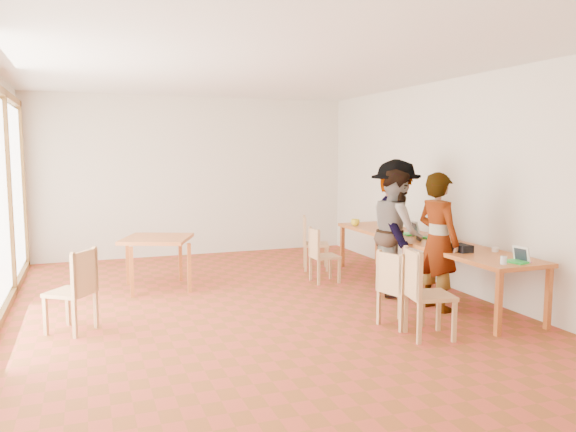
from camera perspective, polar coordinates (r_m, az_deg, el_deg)
name	(u,v)px	position (r m, az deg, el deg)	size (l,w,h in m)	color
ground	(255,309)	(7.19, -3.42, -9.37)	(8.00, 8.00, 0.00)	#AD3F2A
wall_back	(194,176)	(10.82, -9.52, 4.00)	(6.00, 0.10, 3.00)	beige
wall_front	(454,236)	(3.31, 16.47, -1.99)	(6.00, 0.10, 3.00)	beige
wall_right	(457,185)	(8.29, 16.84, 3.03)	(0.10, 8.00, 3.00)	beige
ceiling	(253,64)	(6.99, -3.60, 15.17)	(6.00, 8.00, 0.04)	white
communal_table	(424,242)	(8.12, 13.65, -2.61)	(0.80, 4.00, 0.75)	#C96C2C
side_table	(157,243)	(8.27, -13.17, -2.66)	(0.90, 0.90, 0.75)	#C96C2C
chair_near	(421,284)	(6.12, 13.37, -6.73)	(0.52, 0.52, 0.51)	tan
chair_mid	(395,281)	(6.44, 10.86, -6.51)	(0.49, 0.49, 0.46)	tan
chair_far	(319,249)	(8.45, 3.21, -3.41)	(0.39, 0.39, 0.44)	tan
chair_empty	(310,237)	(9.37, 2.25, -2.17)	(0.53, 0.53, 0.48)	tan
chair_spare	(78,282)	(6.54, -20.59, -6.28)	(0.60, 0.60, 0.49)	tan
person_near	(438,242)	(7.21, 14.99, -2.52)	(0.63, 0.41, 1.72)	gray
person_mid	(397,232)	(7.91, 10.98, -1.57)	(0.84, 0.66, 1.74)	gray
person_far	(395,225)	(8.07, 10.83, -0.95)	(1.20, 0.69, 1.86)	gray
laptop_near	(519,258)	(6.73, 22.40, -3.97)	(0.22, 0.24, 0.18)	green
laptop_mid	(435,234)	(8.15, 14.70, -1.82)	(0.28, 0.31, 0.23)	green
laptop_far	(413,231)	(8.46, 12.54, -1.50)	(0.25, 0.28, 0.20)	green
yellow_mug	(355,222)	(9.32, 6.85, -0.66)	(0.14, 0.14, 0.11)	yellow
green_bottle	(387,219)	(9.15, 10.07, -0.31)	(0.07, 0.07, 0.28)	#137334
clear_glass	(504,260)	(6.57, 21.06, -4.21)	(0.07, 0.07, 0.09)	silver
condiment_cup	(495,249)	(7.34, 20.30, -3.20)	(0.08, 0.08, 0.06)	white
pink_phone	(527,262)	(6.78, 23.10, -4.30)	(0.05, 0.10, 0.01)	#C64582
black_pouch	(462,248)	(7.21, 17.24, -3.13)	(0.16, 0.26, 0.09)	black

